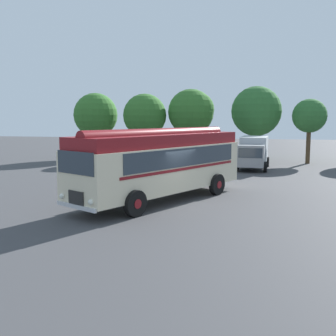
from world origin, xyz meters
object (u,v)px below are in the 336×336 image
Objects in this scene: car_mid_right at (218,157)px; vintage_bus at (161,162)px; box_van at (254,151)px; car_near_left at (147,157)px; car_mid_left at (179,157)px.

vintage_bus is at bearing -96.84° from car_mid_right.
car_mid_right is 0.72× the size of box_van.
car_near_left is 1.00× the size of car_mid_left.
box_van is at bearing 72.25° from vintage_bus.
vintage_bus reaches higher than car_mid_right.
car_near_left is at bearing -173.68° from box_van.
box_van reaches higher than car_mid_right.
car_near_left is (-4.16, 12.63, -1.05)m from vintage_bus.
vintage_bus is 2.36× the size of car_mid_right.
vintage_bus reaches higher than box_van.
car_mid_right is (3.11, 0.40, 0.00)m from car_mid_left.
box_van is (8.50, 0.94, 0.52)m from car_near_left.
car_mid_left is 5.94m from box_van.
box_van is at bearing 7.48° from car_mid_left.
vintage_bus is 1.71× the size of box_van.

